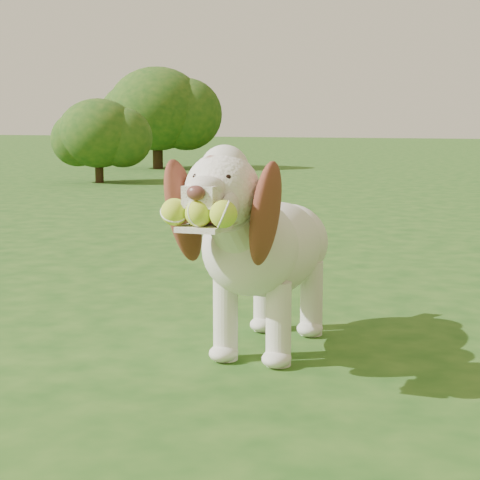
% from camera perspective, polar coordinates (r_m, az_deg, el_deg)
% --- Properties ---
extents(ground, '(80.00, 80.00, 0.00)m').
position_cam_1_polar(ground, '(3.80, 3.81, -5.42)').
color(ground, '#1C4814').
rests_on(ground, ground).
extents(dog, '(0.45, 1.28, 0.83)m').
position_cam_1_polar(dog, '(3.11, 1.65, -0.18)').
color(dog, silver).
rests_on(dog, ground).
extents(shrub_a, '(1.20, 1.20, 1.24)m').
position_cam_1_polar(shrub_a, '(12.15, -10.04, 7.48)').
color(shrub_a, '#382314').
rests_on(shrub_a, ground).
extents(shrub_e, '(1.87, 1.87, 1.94)m').
position_cam_1_polar(shrub_e, '(15.59, -5.92, 9.25)').
color(shrub_e, '#382314').
rests_on(shrub_e, ground).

